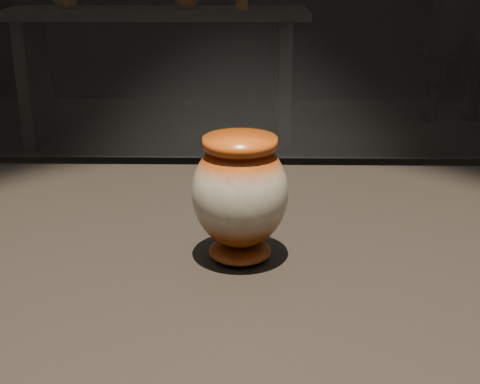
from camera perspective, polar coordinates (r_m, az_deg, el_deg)
The scene contains 4 objects.
main_vase at distance 0.89m, azimuth 0.00°, elevation -0.19°, with size 0.17×0.17×0.17m.
back_shelf at distance 4.60m, azimuth -7.07°, elevation 11.95°, with size 2.00×0.60×0.90m.
back_vase_right at distance 4.53m, azimuth 0.16°, elevation 16.08°, with size 0.08×0.08×0.12m, color #9A5516.
visitor at distance 5.39m, azimuth 18.18°, elevation 15.28°, with size 0.66×0.43×1.82m, color black.
Camera 1 is at (0.09, -0.85, 1.31)m, focal length 50.00 mm.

